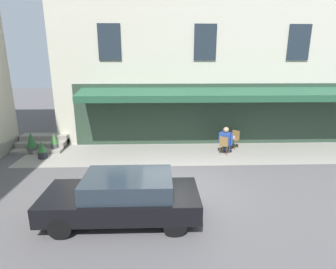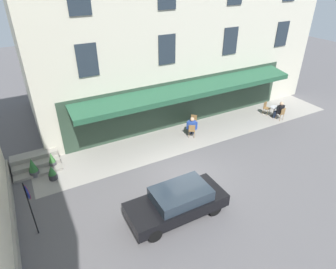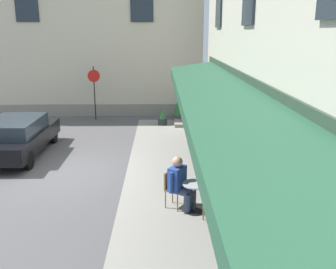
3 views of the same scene
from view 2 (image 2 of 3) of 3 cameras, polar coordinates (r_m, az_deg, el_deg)
name	(u,v)px [view 2 (image 2 of 3)]	position (r m, az deg, el deg)	size (l,w,h in m)	color
ground_plane	(184,176)	(15.16, 3.21, -8.14)	(70.00, 70.00, 0.00)	#565456
sidewalk_cafe_terrace	(200,132)	(19.02, 6.27, 0.43)	(20.50, 3.20, 0.01)	gray
back_alley_steps	(36,162)	(17.26, -24.58, -4.94)	(2.40, 1.75, 0.60)	gray
cafe_table_near_entrance	(274,110)	(22.07, 20.15, 4.50)	(0.60, 0.60, 0.75)	black
cafe_chair_wicker_corner_right	(281,113)	(21.72, 21.44, 3.99)	(0.43, 0.43, 0.91)	olive
cafe_chair_wicker_corner_left	(266,107)	(22.28, 18.74, 5.15)	(0.50, 0.50, 0.91)	olive
cafe_table_mid_terrace	(192,126)	(18.75, 4.70, 1.76)	(0.60, 0.60, 0.75)	black
cafe_chair_wicker_facing_street	(192,130)	(18.17, 4.71, 0.97)	(0.55, 0.55, 0.91)	olive
cafe_chair_wicker_back_row	(194,120)	(19.27, 5.05, 2.77)	(0.57, 0.57, 0.91)	olive
seated_patron_in_black	(279,110)	(21.77, 21.08, 4.58)	(0.68, 0.57, 1.32)	navy
seated_companion_in_blue	(192,126)	(18.28, 4.73, 1.74)	(0.64, 0.66, 1.33)	navy
no_parking_sign	(29,199)	(12.35, -25.75, -11.45)	(0.19, 0.57, 2.60)	black
potted_plant_by_steps	(33,168)	(16.37, -25.05, -5.91)	(0.48, 0.48, 1.05)	#4C4C51
potted_plant_entrance_right	(52,173)	(15.82, -21.86, -7.02)	(0.41, 0.41, 0.80)	#2D2D33
potted_plant_under_sign	(52,160)	(16.68, -21.86, -4.73)	(0.36, 0.36, 0.91)	#4C4C51
parked_car_black	(178,202)	(12.68, 1.92, -13.05)	(4.31, 1.81, 1.33)	black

